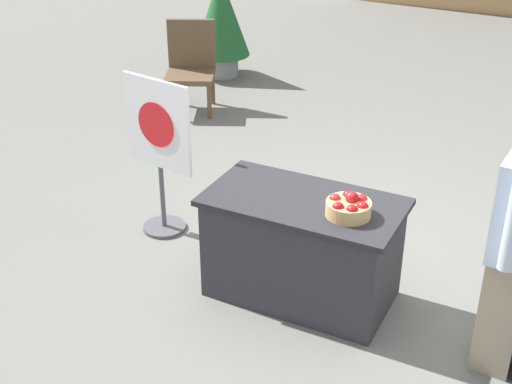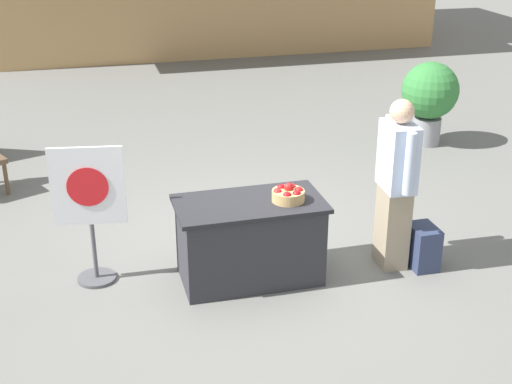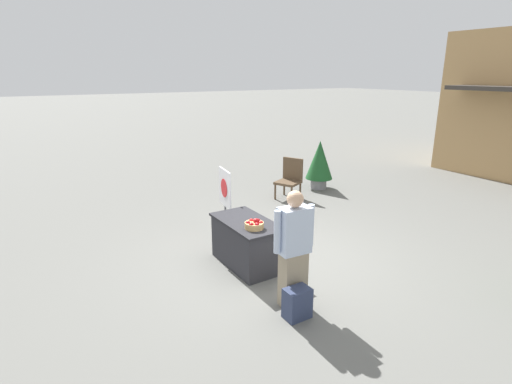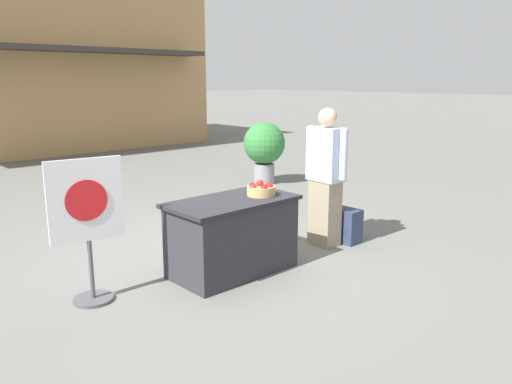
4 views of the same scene
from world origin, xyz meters
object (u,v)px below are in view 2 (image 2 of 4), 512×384
(person_visitor, at_px, (396,184))
(display_table, at_px, (250,240))
(potted_plant_near_left, at_px, (430,95))
(apple_basket, at_px, (288,194))
(poster_board, at_px, (90,208))
(backpack, at_px, (422,247))

(person_visitor, bearing_deg, display_table, -0.00)
(display_table, xyz_separation_m, potted_plant_near_left, (3.38, 3.02, 0.32))
(apple_basket, relative_size, person_visitor, 0.18)
(person_visitor, height_order, poster_board, person_visitor)
(backpack, height_order, potted_plant_near_left, potted_plant_near_left)
(person_visitor, relative_size, poster_board, 1.26)
(person_visitor, bearing_deg, backpack, 158.79)
(apple_basket, bearing_deg, poster_board, 167.12)
(display_table, bearing_deg, apple_basket, -10.98)
(display_table, height_order, apple_basket, apple_basket)
(person_visitor, distance_m, poster_board, 2.81)
(display_table, relative_size, person_visitor, 0.82)
(apple_basket, distance_m, poster_board, 1.79)
(display_table, bearing_deg, potted_plant_near_left, 41.83)
(potted_plant_near_left, bearing_deg, poster_board, -150.59)
(display_table, bearing_deg, backpack, -7.52)
(person_visitor, distance_m, potted_plant_near_left, 3.70)
(display_table, distance_m, poster_board, 1.48)
(potted_plant_near_left, bearing_deg, backpack, -117.96)
(display_table, relative_size, apple_basket, 4.54)
(person_visitor, bearing_deg, apple_basket, 2.41)
(apple_basket, relative_size, potted_plant_near_left, 0.25)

